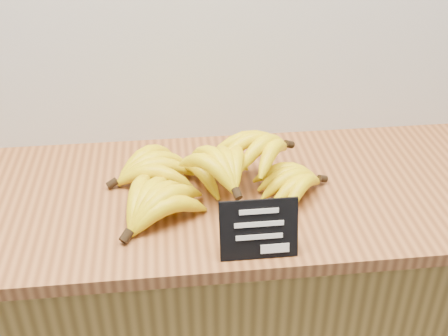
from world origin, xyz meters
TOP-DOWN VIEW (x-y plane):
  - counter at (-0.01, 2.75)m, footprint 1.46×0.50m
  - counter_top at (-0.01, 2.75)m, footprint 1.56×0.54m
  - chalkboard_sign at (0.04, 2.53)m, footprint 0.15×0.04m
  - banana_pile at (-0.04, 2.75)m, footprint 0.52×0.33m

SIDE VIEW (x-z plane):
  - counter at x=-0.01m, z-range 0.00..0.90m
  - counter_top at x=-0.01m, z-range 0.90..0.93m
  - banana_pile at x=-0.04m, z-range 0.92..1.04m
  - chalkboard_sign at x=0.04m, z-range 0.93..1.05m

